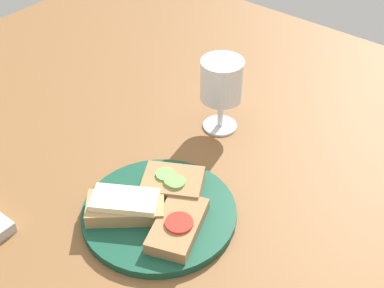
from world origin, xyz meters
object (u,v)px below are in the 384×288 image
(plate, at_px, (159,213))
(sandwich_with_cheese, at_px, (125,206))
(sandwich_with_cucumber, at_px, (173,183))
(sandwich_with_tomato, at_px, (178,225))
(wine_glass, at_px, (221,82))

(plate, height_order, sandwich_with_cheese, sandwich_with_cheese)
(plate, relative_size, sandwich_with_cucumber, 2.04)
(sandwich_with_tomato, bearing_deg, wine_glass, 24.46)
(sandwich_with_tomato, height_order, sandwich_with_cucumber, sandwich_with_cucumber)
(plate, distance_m, sandwich_with_tomato, 0.05)
(plate, bearing_deg, wine_glass, 15.54)
(plate, distance_m, wine_glass, 0.27)
(sandwich_with_cheese, bearing_deg, sandwich_with_tomato, -74.58)
(plate, xyz_separation_m, sandwich_with_cheese, (-0.04, 0.03, 0.02))
(sandwich_with_tomato, xyz_separation_m, sandwich_with_cucumber, (0.06, 0.06, 0.00))
(sandwich_with_cucumber, distance_m, wine_glass, 0.21)
(wine_glass, bearing_deg, sandwich_with_tomato, -155.54)
(sandwich_with_cucumber, height_order, wine_glass, wine_glass)
(sandwich_with_tomato, xyz_separation_m, sandwich_with_cheese, (-0.02, 0.08, 0.00))
(sandwich_with_cheese, height_order, wine_glass, wine_glass)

